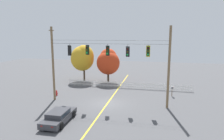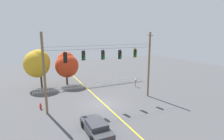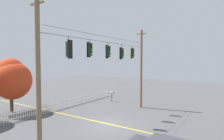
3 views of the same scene
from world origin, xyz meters
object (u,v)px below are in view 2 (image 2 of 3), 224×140
Objects in this scene: traffic_signal_westbound_side at (84,56)px; traffic_signal_northbound_secondary at (135,53)px; traffic_signal_eastbound_side at (120,55)px; traffic_signal_northbound_primary at (103,55)px; traffic_signal_southbound_primary at (65,57)px; fire_hydrant at (41,106)px; autumn_maple_near_fence at (38,63)px; roadside_mailbox at (135,80)px; autumn_maple_mid at (66,64)px; parked_car at (96,126)px.

traffic_signal_northbound_secondary is at bearing 0.01° from traffic_signal_westbound_side.
traffic_signal_northbound_primary is at bearing -180.00° from traffic_signal_eastbound_side.
traffic_signal_southbound_primary reaches higher than fire_hydrant.
autumn_maple_near_fence reaches higher than roadside_mailbox.
traffic_signal_westbound_side reaches higher than fire_hydrant.
traffic_signal_northbound_secondary is (9.27, 0.02, 0.05)m from traffic_signal_southbound_primary.
traffic_signal_southbound_primary is 0.99× the size of traffic_signal_eastbound_side.
autumn_maple_mid is 7.78× the size of fire_hydrant.
traffic_signal_southbound_primary is 4.64m from traffic_signal_northbound_primary.
traffic_signal_southbound_primary is at bearing -179.84° from traffic_signal_eastbound_side.
traffic_signal_eastbound_side is 0.25× the size of autumn_maple_mid.
traffic_signal_southbound_primary reaches higher than autumn_maple_mid.
traffic_signal_northbound_secondary is at bearing -7.63° from fire_hydrant.
roadside_mailbox is at bearing -22.72° from autumn_maple_near_fence.
traffic_signal_westbound_side and traffic_signal_eastbound_side have the same top height.
fire_hydrant is at bearing -118.57° from autumn_maple_mid.
traffic_signal_westbound_side is 8.06m from fire_hydrant.
autumn_maple_near_fence reaches higher than fire_hydrant.
traffic_signal_westbound_side is 0.21× the size of autumn_maple_near_fence.
traffic_signal_northbound_primary is 0.30× the size of parked_car.
traffic_signal_northbound_primary is 0.95× the size of traffic_signal_eastbound_side.
traffic_signal_northbound_primary reaches higher than parked_car.
autumn_maple_near_fence is 10.05m from fire_hydrant.
traffic_signal_northbound_primary is at bearing -12.20° from fire_hydrant.
fire_hydrant is (-5.03, -9.23, -3.29)m from autumn_maple_mid.
traffic_signal_northbound_primary is 0.21× the size of autumn_maple_near_fence.
autumn_maple_near_fence is (-4.64, 10.92, -2.23)m from traffic_signal_westbound_side.
traffic_signal_southbound_primary is 14.27m from roadside_mailbox.
traffic_signal_southbound_primary is 0.25× the size of autumn_maple_mid.
traffic_signal_southbound_primary is 1.07× the size of roadside_mailbox.
traffic_signal_westbound_side reaches higher than autumn_maple_near_fence.
traffic_signal_northbound_primary is at bearing 0.00° from traffic_signal_westbound_side.
traffic_signal_westbound_side is 0.94× the size of traffic_signal_northbound_secondary.
traffic_signal_eastbound_side reaches higher than fire_hydrant.
traffic_signal_eastbound_side is 1.93× the size of fire_hydrant.
autumn_maple_near_fence is 4.74× the size of roadside_mailbox.
autumn_maple_near_fence is 4.61m from autumn_maple_mid.
autumn_maple_near_fence is at bearing 102.69° from traffic_signal_southbound_primary.
traffic_signal_northbound_primary reaches higher than autumn_maple_near_fence.
traffic_signal_eastbound_side is at bearing -65.85° from autumn_maple_mid.
traffic_signal_northbound_primary reaches higher than roadside_mailbox.
roadside_mailbox reaches higher than fire_hydrant.
traffic_signal_northbound_secondary is at bearing 37.92° from parked_car.
autumn_maple_mid is (-2.52, 10.86, -2.69)m from traffic_signal_northbound_primary.
traffic_signal_northbound_primary is (2.47, 0.00, -0.05)m from traffic_signal_westbound_side.
traffic_signal_northbound_secondary is at bearing -56.63° from autumn_maple_mid.
fire_hydrant is (-4.28, 7.78, -0.24)m from parked_car.
traffic_signal_northbound_secondary is at bearing -123.92° from roadside_mailbox.
autumn_maple_near_fence is 16.43m from roadside_mailbox.
traffic_signal_eastbound_side is (2.35, 0.00, -0.07)m from traffic_signal_northbound_primary.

